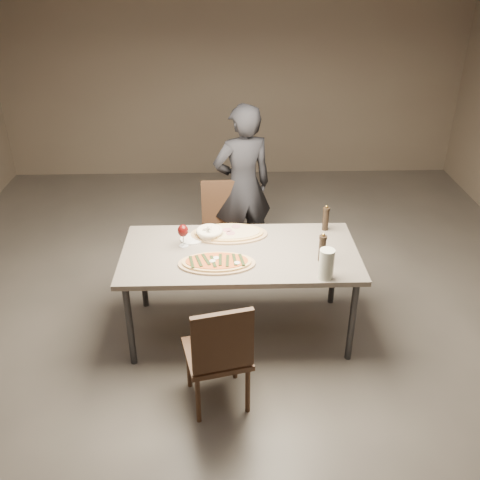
{
  "coord_description": "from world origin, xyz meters",
  "views": [
    {
      "loc": [
        -0.11,
        -3.51,
        2.79
      ],
      "look_at": [
        0.0,
        0.0,
        0.85
      ],
      "focal_mm": 40.0,
      "sensor_mm": 36.0,
      "label": 1
    }
  ],
  "objects_px": {
    "dining_table": "(240,258)",
    "carafe": "(326,264)",
    "zucchini_pizza": "(217,263)",
    "pepper_mill_left": "(322,248)",
    "diner": "(243,186)",
    "bread_basket": "(210,232)",
    "ham_pizza": "(229,233)",
    "chair_near": "(219,352)",
    "chair_far": "(223,223)"
  },
  "relations": [
    {
      "from": "dining_table",
      "to": "carafe",
      "type": "bearing_deg",
      "value": -32.93
    },
    {
      "from": "zucchini_pizza",
      "to": "pepper_mill_left",
      "type": "height_order",
      "value": "pepper_mill_left"
    },
    {
      "from": "zucchini_pizza",
      "to": "diner",
      "type": "relative_size",
      "value": 0.36
    },
    {
      "from": "bread_basket",
      "to": "diner",
      "type": "bearing_deg",
      "value": 72.31
    },
    {
      "from": "zucchini_pizza",
      "to": "pepper_mill_left",
      "type": "bearing_deg",
      "value": 1.62
    },
    {
      "from": "zucchini_pizza",
      "to": "diner",
      "type": "height_order",
      "value": "diner"
    },
    {
      "from": "zucchini_pizza",
      "to": "carafe",
      "type": "height_order",
      "value": "carafe"
    },
    {
      "from": "ham_pizza",
      "to": "carafe",
      "type": "distance_m",
      "value": 0.94
    },
    {
      "from": "bread_basket",
      "to": "ham_pizza",
      "type": "bearing_deg",
      "value": 14.17
    },
    {
      "from": "chair_near",
      "to": "chair_far",
      "type": "relative_size",
      "value": 1.0
    },
    {
      "from": "ham_pizza",
      "to": "zucchini_pizza",
      "type": "bearing_deg",
      "value": -111.19
    },
    {
      "from": "zucchini_pizza",
      "to": "chair_near",
      "type": "xyz_separation_m",
      "value": [
        0.01,
        -0.65,
        -0.28
      ]
    },
    {
      "from": "dining_table",
      "to": "zucchini_pizza",
      "type": "bearing_deg",
      "value": -133.67
    },
    {
      "from": "zucchini_pizza",
      "to": "bread_basket",
      "type": "relative_size",
      "value": 2.66
    },
    {
      "from": "chair_far",
      "to": "diner",
      "type": "distance_m",
      "value": 0.39
    },
    {
      "from": "bread_basket",
      "to": "pepper_mill_left",
      "type": "distance_m",
      "value": 0.92
    },
    {
      "from": "ham_pizza",
      "to": "pepper_mill_left",
      "type": "relative_size",
      "value": 2.72
    },
    {
      "from": "dining_table",
      "to": "ham_pizza",
      "type": "relative_size",
      "value": 2.91
    },
    {
      "from": "pepper_mill_left",
      "to": "chair_far",
      "type": "height_order",
      "value": "pepper_mill_left"
    },
    {
      "from": "dining_table",
      "to": "pepper_mill_left",
      "type": "distance_m",
      "value": 0.64
    },
    {
      "from": "chair_far",
      "to": "diner",
      "type": "relative_size",
      "value": 0.55
    },
    {
      "from": "ham_pizza",
      "to": "chair_near",
      "type": "distance_m",
      "value": 1.14
    },
    {
      "from": "dining_table",
      "to": "pepper_mill_left",
      "type": "relative_size",
      "value": 7.92
    },
    {
      "from": "pepper_mill_left",
      "to": "chair_near",
      "type": "xyz_separation_m",
      "value": [
        -0.76,
        -0.69,
        -0.37
      ]
    },
    {
      "from": "bread_basket",
      "to": "chair_far",
      "type": "distance_m",
      "value": 0.83
    },
    {
      "from": "dining_table",
      "to": "carafe",
      "type": "relative_size",
      "value": 8.12
    },
    {
      "from": "dining_table",
      "to": "chair_far",
      "type": "height_order",
      "value": "chair_far"
    },
    {
      "from": "dining_table",
      "to": "chair_near",
      "type": "relative_size",
      "value": 2.07
    },
    {
      "from": "ham_pizza",
      "to": "pepper_mill_left",
      "type": "xyz_separation_m",
      "value": [
        0.68,
        -0.42,
        0.09
      ]
    },
    {
      "from": "carafe",
      "to": "chair_far",
      "type": "xyz_separation_m",
      "value": [
        -0.72,
        1.38,
        -0.37
      ]
    },
    {
      "from": "bread_basket",
      "to": "chair_far",
      "type": "bearing_deg",
      "value": 82.25
    },
    {
      "from": "bread_basket",
      "to": "chair_near",
      "type": "distance_m",
      "value": 1.11
    },
    {
      "from": "zucchini_pizza",
      "to": "pepper_mill_left",
      "type": "relative_size",
      "value": 2.49
    },
    {
      "from": "dining_table",
      "to": "diner",
      "type": "bearing_deg",
      "value": 86.92
    },
    {
      "from": "chair_near",
      "to": "dining_table",
      "type": "bearing_deg",
      "value": 65.95
    },
    {
      "from": "dining_table",
      "to": "chair_far",
      "type": "bearing_deg",
      "value": 97.46
    },
    {
      "from": "dining_table",
      "to": "bread_basket",
      "type": "bearing_deg",
      "value": 135.63
    },
    {
      "from": "ham_pizza",
      "to": "chair_near",
      "type": "bearing_deg",
      "value": -103.59
    },
    {
      "from": "chair_far",
      "to": "pepper_mill_left",
      "type": "bearing_deg",
      "value": 120.11
    },
    {
      "from": "dining_table",
      "to": "chair_near",
      "type": "distance_m",
      "value": 0.87
    },
    {
      "from": "bread_basket",
      "to": "diner",
      "type": "xyz_separation_m",
      "value": [
        0.3,
        0.93,
        -0.01
      ]
    },
    {
      "from": "dining_table",
      "to": "zucchini_pizza",
      "type": "height_order",
      "value": "zucchini_pizza"
    },
    {
      "from": "dining_table",
      "to": "pepper_mill_left",
      "type": "xyz_separation_m",
      "value": [
        0.6,
        -0.15,
        0.16
      ]
    },
    {
      "from": "chair_far",
      "to": "carafe",
      "type": "bearing_deg",
      "value": 115.24
    },
    {
      "from": "dining_table",
      "to": "chair_far",
      "type": "xyz_separation_m",
      "value": [
        -0.13,
        1.0,
        -0.2
      ]
    },
    {
      "from": "ham_pizza",
      "to": "chair_far",
      "type": "distance_m",
      "value": 0.78
    },
    {
      "from": "carafe",
      "to": "dining_table",
      "type": "bearing_deg",
      "value": 147.07
    },
    {
      "from": "diner",
      "to": "bread_basket",
      "type": "bearing_deg",
      "value": 54.61
    },
    {
      "from": "bread_basket",
      "to": "carafe",
      "type": "relative_size",
      "value": 0.96
    },
    {
      "from": "carafe",
      "to": "chair_near",
      "type": "bearing_deg",
      "value": -148.64
    }
  ]
}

